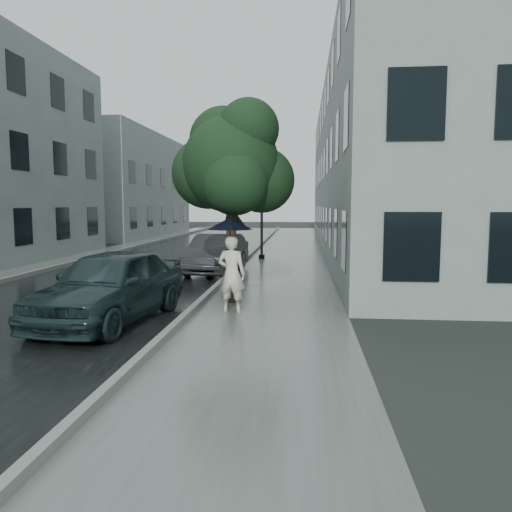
# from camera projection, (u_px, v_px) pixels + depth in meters

# --- Properties ---
(ground) EXTENTS (120.00, 120.00, 0.00)m
(ground) POSITION_uv_depth(u_px,v_px,m) (252.00, 333.00, 9.75)
(ground) COLOR black
(ground) RESTS_ON ground
(sidewalk) EXTENTS (3.50, 60.00, 0.01)m
(sidewalk) POSITION_uv_depth(u_px,v_px,m) (286.00, 262.00, 21.60)
(sidewalk) COLOR slate
(sidewalk) RESTS_ON ground
(kerb_near) EXTENTS (0.15, 60.00, 0.15)m
(kerb_near) POSITION_uv_depth(u_px,v_px,m) (245.00, 260.00, 21.77)
(kerb_near) COLOR slate
(kerb_near) RESTS_ON ground
(asphalt_road) EXTENTS (6.85, 60.00, 0.00)m
(asphalt_road) POSITION_uv_depth(u_px,v_px,m) (166.00, 261.00, 22.11)
(asphalt_road) COLOR black
(asphalt_road) RESTS_ON ground
(kerb_far) EXTENTS (0.15, 60.00, 0.15)m
(kerb_far) POSITION_uv_depth(u_px,v_px,m) (90.00, 258.00, 22.43)
(kerb_far) COLOR slate
(kerb_far) RESTS_ON ground
(sidewalk_far) EXTENTS (1.70, 60.00, 0.01)m
(sidewalk_far) POSITION_uv_depth(u_px,v_px,m) (71.00, 260.00, 22.53)
(sidewalk_far) COLOR #4C5451
(sidewalk_far) RESTS_ON ground
(building_near) EXTENTS (7.02, 36.00, 9.00)m
(building_near) POSITION_uv_depth(u_px,v_px,m) (384.00, 168.00, 28.06)
(building_near) COLOR gray
(building_near) RESTS_ON ground
(building_far_b) EXTENTS (7.02, 18.00, 8.00)m
(building_far_b) POSITION_uv_depth(u_px,v_px,m) (121.00, 185.00, 40.33)
(building_far_b) COLOR gray
(building_far_b) RESTS_ON ground
(pedestrian) EXTENTS (0.73, 0.55, 1.81)m
(pedestrian) POSITION_uv_depth(u_px,v_px,m) (232.00, 274.00, 11.50)
(pedestrian) COLOR beige
(pedestrian) RESTS_ON sidewalk
(umbrella) EXTENTS (1.31, 1.31, 1.33)m
(umbrella) POSITION_uv_depth(u_px,v_px,m) (230.00, 223.00, 11.37)
(umbrella) COLOR black
(umbrella) RESTS_ON ground
(street_tree) EXTENTS (3.17, 2.88, 5.08)m
(street_tree) POSITION_uv_depth(u_px,v_px,m) (231.00, 163.00, 12.52)
(street_tree) COLOR #332619
(street_tree) RESTS_ON ground
(lamp_post) EXTENTS (0.83, 0.45, 4.68)m
(lamp_post) POSITION_uv_depth(u_px,v_px,m) (258.00, 200.00, 22.59)
(lamp_post) COLOR black
(lamp_post) RESTS_ON ground
(car_near) EXTENTS (2.45, 4.81, 1.57)m
(car_near) POSITION_uv_depth(u_px,v_px,m) (111.00, 285.00, 10.64)
(car_near) COLOR #1B2D2F
(car_near) RESTS_ON ground
(car_far) EXTENTS (1.96, 4.43, 1.41)m
(car_far) POSITION_uv_depth(u_px,v_px,m) (216.00, 254.00, 18.17)
(car_far) COLOR #26292B
(car_far) RESTS_ON ground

